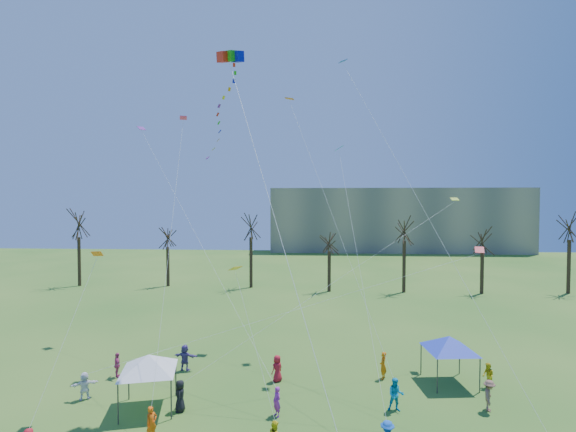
# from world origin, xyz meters

# --- Properties ---
(distant_building) EXTENTS (60.00, 14.00, 15.00)m
(distant_building) POSITION_xyz_m (22.00, 82.00, 7.50)
(distant_building) COLOR gray
(distant_building) RESTS_ON ground
(bare_tree_row) EXTENTS (71.59, 7.71, 10.82)m
(bare_tree_row) POSITION_xyz_m (2.60, 36.57, 7.25)
(bare_tree_row) COLOR black
(bare_tree_row) RESTS_ON ground
(big_box_kite) EXTENTS (4.15, 6.27, 22.13)m
(big_box_kite) POSITION_xyz_m (-3.48, 6.96, 17.12)
(big_box_kite) COLOR red
(big_box_kite) RESTS_ON ground
(canopy_tent_white) EXTENTS (4.05, 4.05, 3.13)m
(canopy_tent_white) POSITION_xyz_m (-7.56, 4.91, 2.65)
(canopy_tent_white) COLOR #3F3F44
(canopy_tent_white) RESTS_ON ground
(canopy_tent_blue) EXTENTS (4.10, 4.10, 3.09)m
(canopy_tent_blue) POSITION_xyz_m (10.57, 9.29, 2.62)
(canopy_tent_blue) COLOR #3F3F44
(canopy_tent_blue) RESTS_ON ground
(festival_crowd) EXTENTS (25.76, 10.96, 1.85)m
(festival_crowd) POSITION_xyz_m (0.06, 5.51, 0.86)
(festival_crowd) COLOR red
(festival_crowd) RESTS_ON ground
(small_kites_aloft) EXTENTS (26.98, 16.80, 34.05)m
(small_kites_aloft) POSITION_xyz_m (-0.71, 11.58, 13.72)
(small_kites_aloft) COLOR #EF5F0C
(small_kites_aloft) RESTS_ON ground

